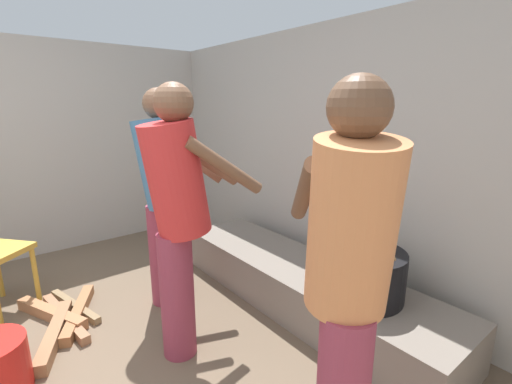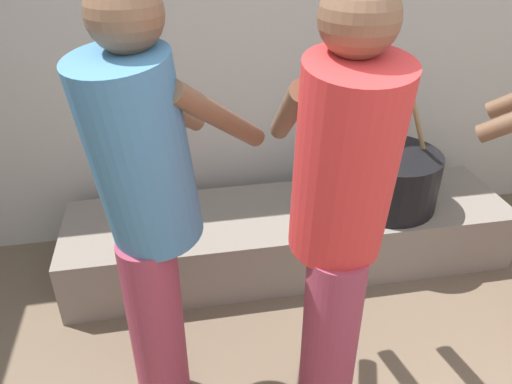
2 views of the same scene
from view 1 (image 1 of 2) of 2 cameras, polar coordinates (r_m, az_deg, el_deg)
block_enclosure_rear at (r=2.94m, az=13.50°, el=4.90°), size 4.82×0.20×2.09m
hearth_ledge at (r=2.78m, az=7.33°, el=-14.59°), size 2.35×0.60×0.33m
cooking_pot_main at (r=2.33m, az=16.73°, el=-12.40°), size 0.50×0.50×0.75m
cook_in_red_shirt at (r=2.05m, az=-12.39°, el=-2.62°), size 0.39×0.69×1.60m
cook_in_blue_shirt at (r=2.63m, az=-14.70°, el=0.88°), size 0.68×0.71×1.60m
cook_in_orange_shirt at (r=1.34m, az=14.60°, el=-12.35°), size 0.71×0.67×1.59m
firewood_pile at (r=2.95m, az=-28.56°, el=-17.40°), size 0.96×0.54×0.08m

